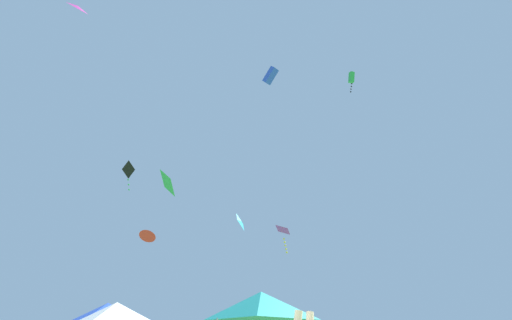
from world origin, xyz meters
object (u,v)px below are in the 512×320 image
Objects in this scene: canopy_tent_blue at (106,314)px; kite_red_delta at (148,235)px; canopy_tent_teal at (261,306)px; kite_magenta_delta at (77,7)px; kite_blue_box at (270,76)px; canopy_tent_white at (115,315)px; kite_black_diamond at (129,171)px; kite_cyan_diamond at (242,222)px; kite_green_box at (351,78)px; kite_green_diamond at (169,183)px; kite_purple_diamond at (283,231)px.

canopy_tent_blue is 2.09× the size of kite_red_delta.
kite_magenta_delta is at bearing 174.32° from canopy_tent_teal.
canopy_tent_blue is 15.26m from kite_blue_box.
canopy_tent_white is at bearing -15.68° from kite_magenta_delta.
kite_black_diamond is at bearing 28.15° from kite_magenta_delta.
kite_cyan_diamond reaches higher than kite_red_delta.
kite_magenta_delta reaches higher than canopy_tent_teal.
kite_blue_box is at bearing -0.78° from kite_magenta_delta.
canopy_tent_blue is 24.80m from kite_green_box.
kite_magenta_delta is at bearing 179.22° from kite_blue_box.
kite_green_diamond is (6.06, 5.94, -11.02)m from kite_magenta_delta.
kite_magenta_delta is 0.87× the size of kite_purple_diamond.
kite_magenta_delta reaches higher than kite_cyan_diamond.
kite_green_box is 12.45m from kite_blue_box.
kite_red_delta is (-5.92, 16.83, 7.79)m from canopy_tent_white.
kite_cyan_diamond is at bearing 71.31° from kite_black_diamond.
kite_green_diamond is at bearing 100.04° from canopy_tent_white.
kite_blue_box is at bearing 63.38° from canopy_tent_teal.
canopy_tent_teal is 13.09m from kite_green_diamond.
kite_magenta_delta is (-4.81, -2.71, 19.55)m from canopy_tent_blue.
kite_green_box is at bearing 19.31° from canopy_tent_blue.
kite_green_box is (15.27, 5.35, 18.79)m from canopy_tent_blue.
kite_magenta_delta is (-4.69, -2.51, 11.70)m from kite_black_diamond.
kite_red_delta is (1.56, 14.73, -12.15)m from kite_magenta_delta.
kite_blue_box is (-6.70, -8.24, -6.49)m from kite_green_box.
kite_cyan_diamond is at bearing 101.59° from kite_blue_box.
kite_black_diamond is 12.86m from kite_magenta_delta.
canopy_tent_blue is 1.01× the size of canopy_tent_teal.
canopy_tent_white is (2.67, -4.81, -0.39)m from canopy_tent_blue.
canopy_tent_blue is 20.32m from kite_magenta_delta.
kite_cyan_diamond reaches higher than canopy_tent_teal.
kite_green_box is 1.29× the size of kite_black_diamond.
kite_cyan_diamond is at bearing 60.82° from kite_magenta_delta.
kite_red_delta is 9.94m from kite_green_diamond.
kite_purple_diamond is at bearing 65.62° from canopy_tent_white.
kite_blue_box is at bearing -129.12° from kite_green_box.
canopy_tent_blue is 3.46× the size of kite_blue_box.
kite_blue_box is at bearing -39.93° from kite_green_diamond.
kite_black_diamond is 0.88× the size of kite_magenta_delta.
canopy_tent_teal is at bearing -26.47° from canopy_tent_blue.
canopy_tent_white is at bearing -114.38° from kite_purple_diamond.
canopy_tent_teal is at bearing -24.98° from kite_black_diamond.
canopy_tent_teal is at bearing -54.85° from kite_red_delta.
kite_magenta_delta reaches higher than kite_blue_box.
kite_red_delta is at bearing -161.53° from kite_cyan_diamond.
kite_green_box reaches higher than kite_black_diamond.
kite_cyan_diamond is (5.06, 14.96, 1.47)m from kite_black_diamond.
canopy_tent_white is 12.10m from kite_green_diamond.
kite_purple_diamond is at bearing -13.08° from kite_red_delta.
kite_blue_box reaches higher than canopy_tent_blue.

